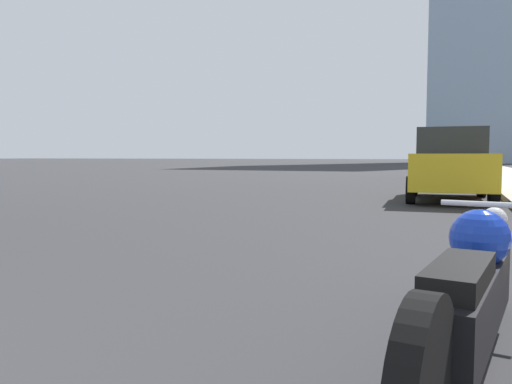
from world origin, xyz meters
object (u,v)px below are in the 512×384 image
at_px(parked_car_yellow, 450,165).
at_px(parked_car_black, 456,158).
at_px(parked_car_blue, 454,158).
at_px(parked_car_red, 449,160).
at_px(parked_car_white, 450,160).
at_px(motorcycle, 471,291).

bearing_deg(parked_car_yellow, parked_car_black, 87.02).
height_order(parked_car_blue, parked_car_black, parked_car_blue).
xyz_separation_m(parked_car_yellow, parked_car_red, (-0.12, 11.64, 0.02)).
relative_size(parked_car_blue, parked_car_black, 1.12).
relative_size(parked_car_white, parked_car_blue, 0.88).
bearing_deg(parked_car_blue, parked_car_black, 84.53).
bearing_deg(parked_car_blue, parked_car_white, -95.80).
xyz_separation_m(parked_car_white, parked_car_black, (0.34, 24.13, 0.01)).
xyz_separation_m(motorcycle, parked_car_white, (-0.39, 32.37, 0.43)).
bearing_deg(parked_car_red, parked_car_white, 86.35).
relative_size(parked_car_white, parked_car_black, 0.98).
distance_m(parked_car_yellow, parked_car_white, 22.30).
xyz_separation_m(motorcycle, parked_car_red, (-0.34, 21.71, 0.49)).
distance_m(parked_car_yellow, parked_car_red, 11.64).
height_order(motorcycle, parked_car_black, parked_car_black).
relative_size(motorcycle, parked_car_yellow, 0.62).
distance_m(parked_car_white, parked_car_blue, 12.32).
xyz_separation_m(parked_car_red, parked_car_white, (-0.05, 10.66, -0.06)).
relative_size(motorcycle, parked_car_blue, 0.56).
distance_m(parked_car_yellow, parked_car_black, 46.43).
bearing_deg(parked_car_white, motorcycle, -89.50).
bearing_deg(motorcycle, parked_car_white, 99.99).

